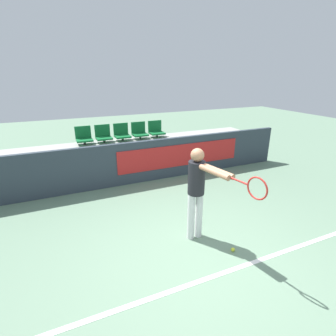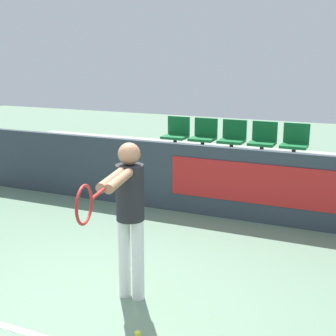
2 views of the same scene
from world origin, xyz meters
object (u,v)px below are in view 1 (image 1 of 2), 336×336
at_px(stadium_chair_3, 149,152).
at_px(tennis_player, 199,187).
at_px(stadium_chair_4, 167,149).
at_px(tennis_ball, 233,250).
at_px(stadium_chair_8, 139,132).
at_px(stadium_chair_9, 156,130).
at_px(stadium_chair_0, 90,159).
at_px(stadium_chair_2, 130,154).
at_px(stadium_chair_1, 111,156).
at_px(stadium_chair_7, 122,133).
at_px(stadium_chair_6, 103,135).
at_px(stadium_chair_5, 84,137).

height_order(stadium_chair_3, tennis_player, tennis_player).
relative_size(stadium_chair_4, tennis_ball, 7.86).
bearing_deg(stadium_chair_4, stadium_chair_8, 123.50).
height_order(stadium_chair_4, stadium_chair_9, stadium_chair_9).
distance_m(stadium_chair_0, tennis_ball, 4.51).
bearing_deg(stadium_chair_2, stadium_chair_3, 0.00).
height_order(stadium_chair_1, stadium_chair_3, same).
bearing_deg(stadium_chair_1, stadium_chair_8, 37.07).
bearing_deg(stadium_chair_2, stadium_chair_7, 90.00).
distance_m(stadium_chair_1, stadium_chair_6, 0.96).
xyz_separation_m(stadium_chair_0, tennis_ball, (1.72, -4.13, -0.60)).
bearing_deg(stadium_chair_4, stadium_chair_9, 90.00).
xyz_separation_m(stadium_chair_0, stadium_chair_2, (1.14, 0.00, 0.00)).
bearing_deg(stadium_chair_5, stadium_chair_0, -90.00).
relative_size(stadium_chair_6, tennis_player, 0.31).
height_order(stadium_chair_0, stadium_chair_8, stadium_chair_8).
distance_m(stadium_chair_2, stadium_chair_4, 1.14).
bearing_deg(tennis_ball, stadium_chair_2, 97.90).
bearing_deg(stadium_chair_6, stadium_chair_1, -90.00).
bearing_deg(stadium_chair_7, stadium_chair_1, -123.50).
xyz_separation_m(stadium_chair_2, stadium_chair_6, (-0.57, 0.86, 0.42)).
height_order(stadium_chair_5, stadium_chair_8, same).
height_order(stadium_chair_1, stadium_chair_7, stadium_chair_7).
height_order(stadium_chair_0, tennis_player, tennis_player).
distance_m(stadium_chair_6, tennis_ball, 5.22).
distance_m(stadium_chair_8, tennis_player, 4.45).
height_order(stadium_chair_0, tennis_ball, stadium_chair_0).
bearing_deg(stadium_chair_6, stadium_chair_0, -123.50).
relative_size(stadium_chair_4, stadium_chair_6, 1.00).
xyz_separation_m(stadium_chair_1, stadium_chair_2, (0.57, 0.00, 0.00)).
bearing_deg(tennis_ball, tennis_player, 124.48).
relative_size(stadium_chair_2, stadium_chair_8, 1.00).
relative_size(stadium_chair_0, stadium_chair_4, 1.00).
relative_size(stadium_chair_8, tennis_player, 0.31).
bearing_deg(stadium_chair_8, stadium_chair_3, -90.00).
distance_m(stadium_chair_0, stadium_chair_5, 0.96).
bearing_deg(stadium_chair_9, tennis_player, -102.18).
relative_size(stadium_chair_1, stadium_chair_6, 1.00).
xyz_separation_m(stadium_chair_2, tennis_ball, (0.57, -4.13, -0.60)).
xyz_separation_m(stadium_chair_1, stadium_chair_8, (1.14, 0.86, 0.42)).
bearing_deg(stadium_chair_3, tennis_player, -96.15).
relative_size(tennis_player, tennis_ball, 25.73).
bearing_deg(tennis_player, stadium_chair_6, 88.21).
xyz_separation_m(stadium_chair_2, tennis_player, (0.19, -3.57, 0.41)).
relative_size(stadium_chair_2, stadium_chair_9, 1.00).
bearing_deg(stadium_chair_2, tennis_ball, -82.10).
distance_m(stadium_chair_3, tennis_ball, 4.17).
relative_size(stadium_chair_0, stadium_chair_5, 1.00).
height_order(stadium_chair_0, stadium_chair_5, stadium_chair_5).
xyz_separation_m(stadium_chair_2, stadium_chair_3, (0.57, 0.00, 0.00)).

